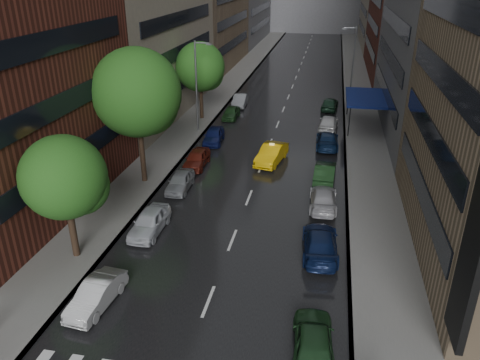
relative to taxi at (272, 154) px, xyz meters
name	(u,v)px	position (x,y,z in m)	size (l,w,h in m)	color
ground	(185,360)	(-0.74, -23.12, -0.80)	(220.00, 220.00, 0.00)	gray
road	(291,90)	(-0.74, 26.88, -0.80)	(14.00, 140.00, 0.01)	black
sidewalk_left	(228,86)	(-9.74, 26.88, -0.73)	(4.00, 140.00, 0.15)	gray
sidewalk_right	(358,92)	(8.26, 26.88, -0.73)	(4.00, 140.00, 0.15)	gray
tree_near	(64,178)	(-9.34, -16.67, 4.32)	(4.70, 4.70, 7.49)	#382619
tree_mid	(137,93)	(-9.34, -5.94, 6.38)	(6.58, 6.58, 10.49)	#382619
tree_far	(200,67)	(-9.34, 11.31, 4.98)	(5.30, 5.30, 8.45)	#382619
taxi	(272,154)	(0.00, 0.00, 0.00)	(1.70, 4.87, 1.60)	#EAB20C
parked_cars_left	(200,154)	(-6.14, -0.98, -0.10)	(2.05, 42.13, 1.47)	#BBBBBB
parked_cars_right	(325,167)	(4.66, -1.93, -0.06)	(2.38, 44.01, 1.57)	#1D4021
street_lamp_left	(197,85)	(-8.46, 6.88, 4.09)	(1.74, 0.22, 9.00)	gray
street_lamp_right	(352,63)	(6.98, 21.88, 4.09)	(1.74, 0.22, 9.00)	gray
awning	(365,98)	(8.25, 11.88, 2.33)	(4.00, 8.00, 3.12)	navy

